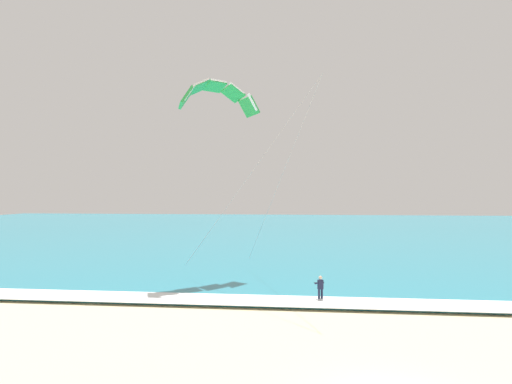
% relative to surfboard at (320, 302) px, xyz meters
% --- Properties ---
extents(sea, '(200.00, 120.00, 0.20)m').
position_rel_surfboard_xyz_m(sea, '(2.02, 58.14, 0.07)').
color(sea, teal).
rests_on(sea, ground).
extents(surf_foam, '(200.00, 2.99, 0.04)m').
position_rel_surfboard_xyz_m(surf_foam, '(2.02, -0.86, 0.19)').
color(surf_foam, white).
rests_on(surf_foam, sea).
extents(surfboard, '(0.99, 1.46, 0.09)m').
position_rel_surfboard_xyz_m(surfboard, '(0.00, 0.00, 0.00)').
color(surfboard, yellow).
rests_on(surfboard, ground).
extents(kitesurfer, '(0.66, 0.66, 1.69)m').
position_rel_surfboard_xyz_m(kitesurfer, '(-0.01, 0.02, 0.91)').
color(kitesurfer, '#191E38').
rests_on(kitesurfer, ground).
extents(kite_primary, '(11.50, 11.39, 15.46)m').
position_rel_surfboard_xyz_m(kite_primary, '(-8.46, 9.00, 15.43)').
color(kite_primary, green).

